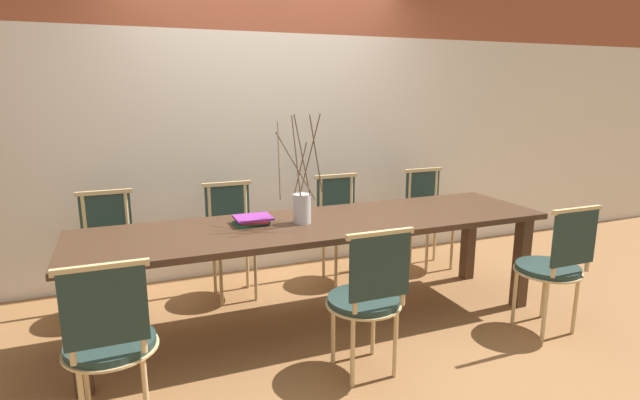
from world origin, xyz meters
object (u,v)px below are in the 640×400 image
dining_table (320,233)px  vase_centerpiece (302,205)px  chair_near_center (554,263)px  chair_far_center (342,224)px  book_stack (252,220)px

dining_table → vase_centerpiece: size_ratio=4.42×
chair_near_center → vase_centerpiece: 1.72m
chair_near_center → vase_centerpiece: bearing=154.3°
chair_far_center → book_stack: (-0.93, -0.61, 0.28)m
dining_table → chair_far_center: 0.88m
dining_table → chair_far_center: (0.49, 0.72, -0.16)m
chair_near_center → chair_far_center: (-0.90, 1.43, 0.00)m
vase_centerpiece → book_stack: vase_centerpiece is taller
chair_near_center → vase_centerpiece: (-1.51, 0.73, 0.37)m
dining_table → chair_far_center: bearing=55.5°
chair_near_center → chair_far_center: 1.69m
chair_far_center → book_stack: 1.15m
chair_far_center → vase_centerpiece: (-0.62, -0.70, 0.37)m
chair_near_center → book_stack: size_ratio=3.57×
dining_table → vase_centerpiece: (-0.13, 0.01, 0.21)m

